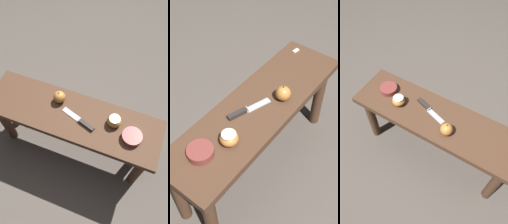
# 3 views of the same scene
# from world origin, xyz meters

# --- Properties ---
(ground_plane) EXTENTS (8.00, 8.00, 0.00)m
(ground_plane) POSITION_xyz_m (0.00, 0.00, 0.00)
(ground_plane) COLOR #4C443D
(wooden_bench) EXTENTS (1.09, 0.32, 0.48)m
(wooden_bench) POSITION_xyz_m (0.00, 0.00, 0.38)
(wooden_bench) COLOR #472D1E
(wooden_bench) RESTS_ON ground_plane
(knife) EXTENTS (0.23, 0.10, 0.02)m
(knife) POSITION_xyz_m (-0.08, 0.03, 0.49)
(knife) COLOR #9EA0A5
(knife) RESTS_ON wooden_bench
(apple_whole) EXTENTS (0.07, 0.07, 0.08)m
(apple_whole) POSITION_xyz_m (0.11, -0.07, 0.52)
(apple_whole) COLOR #B27233
(apple_whole) RESTS_ON wooden_bench
(apple_cut) EXTENTS (0.08, 0.08, 0.06)m
(apple_cut) POSITION_xyz_m (-0.25, -0.03, 0.51)
(apple_cut) COLOR #B27233
(apple_cut) RESTS_ON wooden_bench
(apple_slice_near_knife) EXTENTS (0.04, 0.03, 0.01)m
(apple_slice_near_knife) POSITION_xyz_m (0.47, 0.09, 0.48)
(apple_slice_near_knife) COLOR silver
(apple_slice_near_knife) RESTS_ON wooden_bench
(bowl) EXTENTS (0.11, 0.11, 0.04)m
(bowl) POSITION_xyz_m (-0.37, 0.02, 0.50)
(bowl) COLOR brown
(bowl) RESTS_ON wooden_bench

